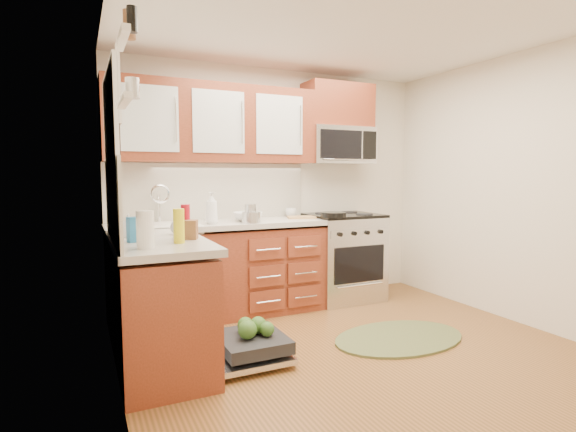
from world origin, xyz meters
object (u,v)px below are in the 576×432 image
microwave (339,146)px  cup (291,212)px  upper_cabinets (214,124)px  dishwasher (247,348)px  sink (164,238)px  bowl_b (248,217)px  paper_towel_roll (145,230)px  skillet (333,215)px  range (343,257)px  cutting_board (301,217)px  stock_pot (251,218)px  bowl_a (247,217)px  rug (399,338)px

microwave → cup: size_ratio=6.54×
upper_cabinets → dishwasher: (-0.13, -1.27, -1.77)m
microwave → sink: (-1.93, -0.13, -0.90)m
bowl_b → upper_cabinets: bearing=145.9°
paper_towel_roll → skillet: bearing=27.7°
range → cutting_board: bearing=179.8°
stock_pot → dishwasher: bearing=-112.7°
cup → bowl_b: bearing=-156.7°
range → dishwasher: (-1.54, -1.13, -0.38)m
skillet → paper_towel_roll: (-1.98, -1.04, 0.07)m
upper_cabinets → paper_towel_roll: 1.86m
dishwasher → cutting_board: 1.74m
sink → stock_pot: stock_pot is taller
bowl_a → dishwasher: bearing=-110.4°
range → cup: bearing=158.6°
stock_pot → cup: stock_pot is taller
microwave → stock_pot: bearing=-164.1°
cutting_board → paper_towel_roll: 2.17m
dishwasher → upper_cabinets: bearing=84.0°
stock_pot → bowl_a: (0.05, 0.25, -0.02)m
cup → rug: bearing=-77.7°
paper_towel_roll → dishwasher: bearing=12.5°
stock_pot → skillet: bearing=-2.6°
microwave → skillet: microwave is taller
range → bowl_b: bearing=-177.8°
cup → range: bearing=-21.4°
sink → paper_towel_roll: bearing=-104.3°
microwave → bowl_a: size_ratio=3.15×
sink → rug: sink is taller
range → microwave: 1.23m
upper_cabinets → dishwasher: size_ratio=2.93×
range → skillet: size_ratio=3.62×
cup → skillet: bearing=-60.7°
sink → stock_pot: (0.77, -0.20, 0.18)m
dishwasher → bowl_b: size_ratio=2.45×
rug → paper_towel_roll: (-2.04, -0.04, 1.03)m
skillet → cup: size_ratio=2.26×
sink → range: bearing=0.3°
cutting_board → bowl_a: (-0.59, 0.03, 0.02)m
dishwasher → stock_pot: bearing=67.3°
dishwasher → paper_towel_roll: size_ratio=2.96×
paper_towel_roll → bowl_a: paper_towel_roll is taller
upper_cabinets → bowl_a: upper_cabinets is taller
sink → skillet: bearing=-8.3°
sink → stock_pot: 0.82m
skillet → upper_cabinets: bearing=160.7°
rug → skillet: skillet is taller
upper_cabinets → cup: bearing=4.4°
upper_cabinets → cutting_board: upper_cabinets is taller
sink → dishwasher: (0.39, -1.12, -0.70)m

